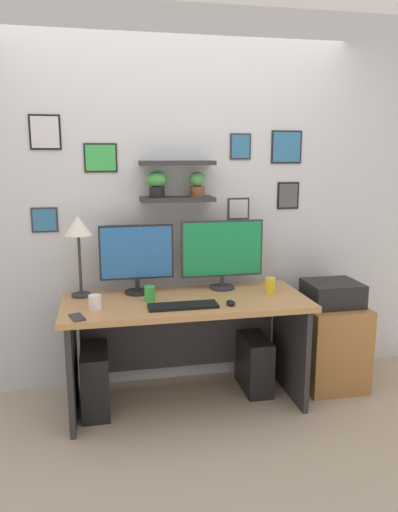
# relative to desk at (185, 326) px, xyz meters

# --- Properties ---
(ground_plane) EXTENTS (8.00, 8.00, 0.00)m
(ground_plane) POSITION_rel_desk_xyz_m (0.00, -0.05, -0.54)
(ground_plane) COLOR tan
(back_wall_assembly) EXTENTS (4.40, 0.24, 2.70)m
(back_wall_assembly) POSITION_rel_desk_xyz_m (-0.00, 0.38, 0.82)
(back_wall_assembly) COLOR silver
(back_wall_assembly) RESTS_ON ground
(desk) EXTENTS (1.63, 0.68, 0.75)m
(desk) POSITION_rel_desk_xyz_m (0.00, 0.00, 0.00)
(desk) COLOR tan
(desk) RESTS_ON ground
(monitor_left) EXTENTS (0.51, 0.18, 0.48)m
(monitor_left) POSITION_rel_desk_xyz_m (-0.30, 0.16, 0.47)
(monitor_left) COLOR black
(monitor_left) RESTS_ON desk
(monitor_right) EXTENTS (0.59, 0.18, 0.49)m
(monitor_right) POSITION_rel_desk_xyz_m (0.30, 0.16, 0.48)
(monitor_right) COLOR #2D2D33
(monitor_right) RESTS_ON desk
(keyboard) EXTENTS (0.44, 0.14, 0.02)m
(keyboard) POSITION_rel_desk_xyz_m (-0.05, -0.23, 0.22)
(keyboard) COLOR black
(keyboard) RESTS_ON desk
(computer_mouse) EXTENTS (0.06, 0.09, 0.03)m
(computer_mouse) POSITION_rel_desk_xyz_m (0.26, -0.24, 0.23)
(computer_mouse) COLOR black
(computer_mouse) RESTS_ON desk
(desk_lamp) EXTENTS (0.18, 0.18, 0.55)m
(desk_lamp) POSITION_rel_desk_xyz_m (-0.68, 0.16, 0.65)
(desk_lamp) COLOR #2D2D33
(desk_lamp) RESTS_ON desk
(cell_phone) EXTENTS (0.11, 0.15, 0.01)m
(cell_phone) POSITION_rel_desk_xyz_m (-0.69, -0.30, 0.22)
(cell_phone) COLOR #2D2D33
(cell_phone) RESTS_ON desk
(coffee_mug) EXTENTS (0.08, 0.08, 0.09)m
(coffee_mug) POSITION_rel_desk_xyz_m (-0.59, -0.15, 0.26)
(coffee_mug) COLOR white
(coffee_mug) RESTS_ON desk
(pen_cup) EXTENTS (0.07, 0.07, 0.10)m
(pen_cup) POSITION_rel_desk_xyz_m (-0.24, -0.05, 0.26)
(pen_cup) COLOR green
(pen_cup) RESTS_ON desk
(water_cup) EXTENTS (0.07, 0.07, 0.11)m
(water_cup) POSITION_rel_desk_xyz_m (0.60, -0.03, 0.27)
(water_cup) COLOR yellow
(water_cup) RESTS_ON desk
(drawer_cabinet) EXTENTS (0.44, 0.50, 0.62)m
(drawer_cabinet) POSITION_rel_desk_xyz_m (1.10, 0.03, -0.23)
(drawer_cabinet) COLOR #9E6B38
(drawer_cabinet) RESTS_ON ground
(printer) EXTENTS (0.38, 0.34, 0.17)m
(printer) POSITION_rel_desk_xyz_m (1.10, 0.03, 0.16)
(printer) COLOR black
(printer) RESTS_ON drawer_cabinet
(computer_tower_left) EXTENTS (0.18, 0.40, 0.43)m
(computer_tower_left) POSITION_rel_desk_xyz_m (-0.61, -0.03, -0.32)
(computer_tower_left) COLOR black
(computer_tower_left) RESTS_ON ground
(computer_tower_right) EXTENTS (0.18, 0.40, 0.40)m
(computer_tower_right) POSITION_rel_desk_xyz_m (0.52, 0.06, -0.34)
(computer_tower_right) COLOR black
(computer_tower_right) RESTS_ON ground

